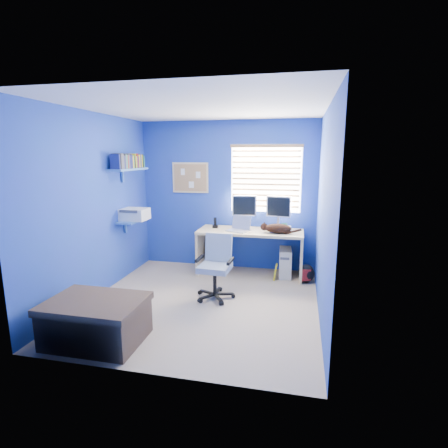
% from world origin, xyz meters
% --- Properties ---
extents(floor, '(3.00, 3.20, 0.00)m').
position_xyz_m(floor, '(0.00, 0.00, 0.00)').
color(floor, tan).
rests_on(floor, ground).
extents(ceiling, '(3.00, 3.20, 0.00)m').
position_xyz_m(ceiling, '(0.00, 0.00, 2.50)').
color(ceiling, white).
rests_on(ceiling, wall_back).
extents(wall_back, '(3.00, 0.01, 2.50)m').
position_xyz_m(wall_back, '(0.00, 1.60, 1.25)').
color(wall_back, '#1E48A4').
rests_on(wall_back, ground).
extents(wall_front, '(3.00, 0.01, 2.50)m').
position_xyz_m(wall_front, '(0.00, -1.60, 1.25)').
color(wall_front, '#1E48A4').
rests_on(wall_front, ground).
extents(wall_left, '(0.01, 3.20, 2.50)m').
position_xyz_m(wall_left, '(-1.50, 0.00, 1.25)').
color(wall_left, '#1E48A4').
rests_on(wall_left, ground).
extents(wall_right, '(0.01, 3.20, 2.50)m').
position_xyz_m(wall_right, '(1.50, 0.00, 1.25)').
color(wall_right, '#1E48A4').
rests_on(wall_right, ground).
extents(desk, '(1.68, 0.65, 0.74)m').
position_xyz_m(desk, '(0.45, 1.26, 0.37)').
color(desk, '#D6BB7C').
rests_on(desk, floor).
extents(laptop, '(0.40, 0.36, 0.22)m').
position_xyz_m(laptop, '(0.26, 1.15, 0.85)').
color(laptop, silver).
rests_on(laptop, desk).
extents(monitor_left, '(0.41, 0.17, 0.54)m').
position_xyz_m(monitor_left, '(0.32, 1.47, 1.01)').
color(monitor_left, silver).
rests_on(monitor_left, desk).
extents(monitor_right, '(0.41, 0.19, 0.54)m').
position_xyz_m(monitor_right, '(0.88, 1.48, 1.01)').
color(monitor_right, silver).
rests_on(monitor_right, desk).
extents(phone, '(0.11, 0.13, 0.17)m').
position_xyz_m(phone, '(-0.15, 1.34, 0.82)').
color(phone, black).
rests_on(phone, desk).
extents(mug, '(0.10, 0.09, 0.10)m').
position_xyz_m(mug, '(0.98, 1.43, 0.79)').
color(mug, '#288454').
rests_on(mug, desk).
extents(cd_spindle, '(0.13, 0.13, 0.07)m').
position_xyz_m(cd_spindle, '(1.03, 1.40, 0.78)').
color(cd_spindle, silver).
rests_on(cd_spindle, desk).
extents(cat, '(0.43, 0.25, 0.15)m').
position_xyz_m(cat, '(0.90, 1.15, 0.81)').
color(cat, black).
rests_on(cat, desk).
extents(tower_pc, '(0.22, 0.45, 0.45)m').
position_xyz_m(tower_pc, '(1.02, 1.30, 0.23)').
color(tower_pc, beige).
rests_on(tower_pc, floor).
extents(drawer_boxes, '(0.35, 0.28, 0.41)m').
position_xyz_m(drawer_boxes, '(-0.12, 1.38, 0.20)').
color(drawer_boxes, '#CFB087').
rests_on(drawer_boxes, floor).
extents(yellow_book, '(0.03, 0.17, 0.24)m').
position_xyz_m(yellow_book, '(0.88, 1.10, 0.12)').
color(yellow_book, yellow).
rests_on(yellow_book, floor).
extents(backpack, '(0.30, 0.27, 0.29)m').
position_xyz_m(backpack, '(1.36, 1.05, 0.15)').
color(backpack, black).
rests_on(backpack, floor).
extents(bed_corner, '(0.95, 0.68, 0.46)m').
position_xyz_m(bed_corner, '(-0.82, -1.18, 0.23)').
color(bed_corner, brown).
rests_on(bed_corner, floor).
extents(office_chair, '(0.53, 0.53, 0.87)m').
position_xyz_m(office_chair, '(0.13, 0.22, 0.33)').
color(office_chair, black).
rests_on(office_chair, floor).
extents(window_blinds, '(1.15, 0.05, 1.10)m').
position_xyz_m(window_blinds, '(0.65, 1.57, 1.55)').
color(window_blinds, white).
rests_on(window_blinds, ground).
extents(corkboard, '(0.64, 0.02, 0.52)m').
position_xyz_m(corkboard, '(-0.65, 1.58, 1.55)').
color(corkboard, '#D6BB7C').
rests_on(corkboard, ground).
extents(wall_shelves, '(0.42, 0.90, 1.05)m').
position_xyz_m(wall_shelves, '(-1.35, 0.75, 1.43)').
color(wall_shelves, '#4174BB').
rests_on(wall_shelves, ground).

